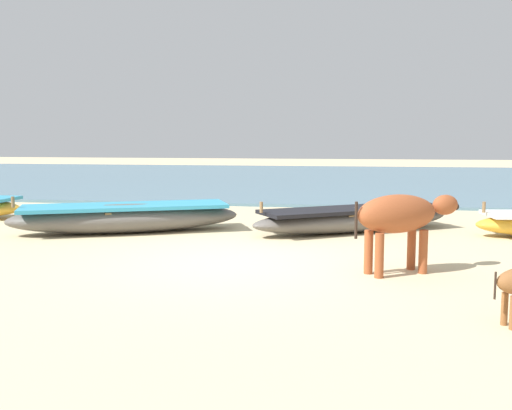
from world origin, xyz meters
name	(u,v)px	position (x,y,z in m)	size (l,w,h in m)	color
ground	(234,262)	(0.00, 0.00, 0.00)	(80.00, 80.00, 0.00)	beige
sea_water	(309,179)	(0.00, 16.83, 0.04)	(60.00, 20.00, 0.08)	slate
fishing_boat_4	(126,217)	(-2.58, 2.35, 0.30)	(4.46, 2.77, 0.74)	#5B5651
fishing_boat_5	(355,218)	(1.78, 3.11, 0.26)	(4.16, 3.12, 0.67)	#5B5651
cow_adult_rust	(401,217)	(2.35, -0.35, 0.77)	(1.54, 1.11, 1.07)	#9E4C28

